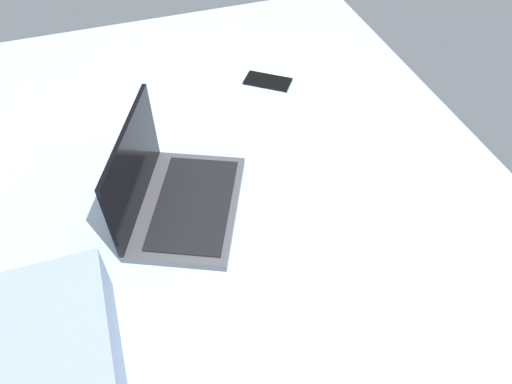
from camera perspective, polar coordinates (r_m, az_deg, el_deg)
bed_mattress at (r=124.46cm, az=-3.28°, el=-2.49°), size 180.00×140.00×18.00cm
laptop at (r=111.87cm, az=-9.80°, el=-0.39°), size 39.53×34.50×23.00cm
cell_phone at (r=151.36cm, az=1.43°, el=13.04°), size 13.76×15.31×0.80cm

